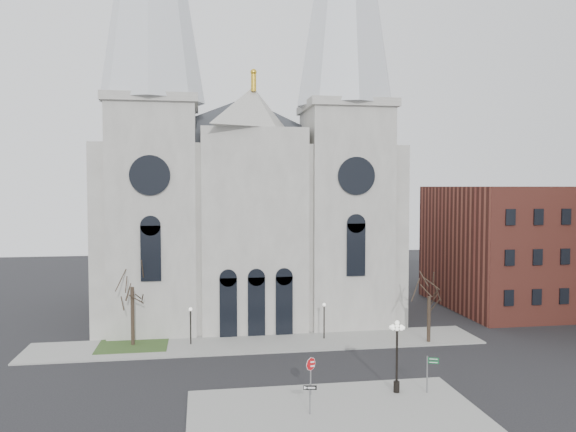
{
  "coord_description": "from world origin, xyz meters",
  "views": [
    {
      "loc": [
        -5.11,
        -37.91,
        13.99
      ],
      "look_at": [
        2.11,
        8.0,
        11.55
      ],
      "focal_mm": 35.0,
      "sensor_mm": 36.0,
      "label": 1
    }
  ],
  "objects": [
    {
      "name": "grass_patch",
      "position": [
        -11.0,
        12.0,
        0.09
      ],
      "size": [
        6.0,
        5.0,
        0.18
      ],
      "primitive_type": "cube",
      "color": "#2B4B20",
      "rests_on": "ground"
    },
    {
      "name": "sidewalk_far",
      "position": [
        0.0,
        11.0,
        0.07
      ],
      "size": [
        40.0,
        6.0,
        0.14
      ],
      "primitive_type": "cube",
      "color": "gray",
      "rests_on": "ground"
    },
    {
      "name": "bg_building_brick",
      "position": [
        30.0,
        22.0,
        7.0
      ],
      "size": [
        14.0,
        18.0,
        14.0
      ],
      "primitive_type": "cube",
      "color": "brown",
      "rests_on": "ground"
    },
    {
      "name": "tree_left",
      "position": [
        -11.0,
        12.0,
        5.58
      ],
      "size": [
        3.2,
        3.2,
        7.5
      ],
      "color": "black",
      "rests_on": "ground"
    },
    {
      "name": "ground",
      "position": [
        0.0,
        0.0,
        0.0
      ],
      "size": [
        160.0,
        160.0,
        0.0
      ],
      "primitive_type": "plane",
      "color": "black",
      "rests_on": "ground"
    },
    {
      "name": "ped_lamp_right",
      "position": [
        6.0,
        11.5,
        2.33
      ],
      "size": [
        0.32,
        0.32,
        3.26
      ],
      "color": "black",
      "rests_on": "sidewalk_far"
    },
    {
      "name": "sidewalk_near",
      "position": [
        3.0,
        -5.0,
        0.07
      ],
      "size": [
        18.0,
        10.0,
        0.14
      ],
      "primitive_type": "cube",
      "color": "gray",
      "rests_on": "ground"
    },
    {
      "name": "stop_sign",
      "position": [
        2.08,
        -1.92,
        1.94
      ],
      "size": [
        0.9,
        0.23,
        2.53
      ],
      "rotation": [
        0.0,
        0.0,
        0.23
      ],
      "color": "slate",
      "rests_on": "sidewalk_near"
    },
    {
      "name": "one_way_sign",
      "position": [
        1.41,
        -5.08,
        1.44
      ],
      "size": [
        0.82,
        0.17,
        1.88
      ],
      "rotation": [
        0.0,
        0.0,
        -0.16
      ],
      "color": "slate",
      "rests_on": "sidewalk_near"
    },
    {
      "name": "tree_right",
      "position": [
        15.0,
        9.0,
        4.47
      ],
      "size": [
        3.2,
        3.2,
        6.0
      ],
      "color": "black",
      "rests_on": "ground"
    },
    {
      "name": "ped_lamp_left",
      "position": [
        -6.0,
        11.5,
        2.33
      ],
      "size": [
        0.32,
        0.32,
        3.26
      ],
      "color": "black",
      "rests_on": "sidewalk_far"
    },
    {
      "name": "cathedral",
      "position": [
        0.0,
        22.86,
        18.48
      ],
      "size": [
        33.0,
        26.66,
        54.0
      ],
      "color": "gray",
      "rests_on": "ground"
    },
    {
      "name": "street_name_sign",
      "position": [
        9.97,
        -2.8,
        1.59
      ],
      "size": [
        0.76,
        0.31,
        2.49
      ],
      "rotation": [
        0.0,
        0.0,
        -0.34
      ],
      "color": "slate",
      "rests_on": "sidewalk_near"
    },
    {
      "name": "globe_lamp",
      "position": [
        7.88,
        -2.4,
        3.21
      ],
      "size": [
        1.34,
        1.34,
        4.89
      ],
      "rotation": [
        0.0,
        0.0,
        -0.34
      ],
      "color": "black",
      "rests_on": "sidewalk_near"
    }
  ]
}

